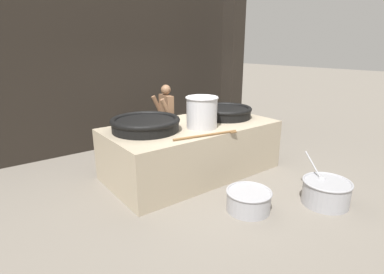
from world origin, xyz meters
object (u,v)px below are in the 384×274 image
(giant_wok_near, at_px, (145,124))
(giant_wok_far, at_px, (225,112))
(stock_pot, at_px, (202,112))
(cook, at_px, (166,117))
(prep_bowl_vegetables, at_px, (326,191))
(prep_bowl_meat, at_px, (249,199))

(giant_wok_near, bearing_deg, giant_wok_far, -2.93)
(stock_pot, bearing_deg, giant_wok_near, 154.58)
(cook, height_order, prep_bowl_vegetables, cook)
(giant_wok_far, distance_m, prep_bowl_meat, 2.26)
(prep_bowl_meat, bearing_deg, giant_wok_near, 111.11)
(giant_wok_far, bearing_deg, prep_bowl_vegetables, -90.00)
(prep_bowl_vegetables, bearing_deg, prep_bowl_meat, 151.55)
(giant_wok_near, distance_m, cook, 1.61)
(stock_pot, bearing_deg, prep_bowl_meat, -98.49)
(stock_pot, relative_size, cook, 0.38)
(stock_pot, distance_m, cook, 1.62)
(giant_wok_near, bearing_deg, prep_bowl_meat, -68.89)
(stock_pot, bearing_deg, cook, 82.14)
(giant_wok_near, distance_m, prep_bowl_vegetables, 3.17)
(stock_pot, bearing_deg, giant_wok_far, 20.77)
(stock_pot, height_order, prep_bowl_meat, stock_pot)
(prep_bowl_meat, bearing_deg, stock_pot, 81.51)
(giant_wok_near, height_order, cook, cook)
(giant_wok_near, xyz_separation_m, stock_pot, (0.92, -0.44, 0.17))
(prep_bowl_vegetables, bearing_deg, giant_wok_far, 90.00)
(prep_bowl_vegetables, relative_size, prep_bowl_meat, 1.35)
(cook, bearing_deg, stock_pot, 89.00)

